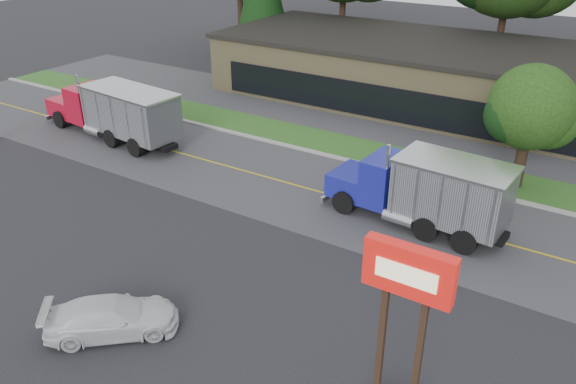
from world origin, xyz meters
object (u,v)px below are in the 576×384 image
Objects in this scene: dump_truck_red at (116,111)px; dump_truck_blue at (427,189)px; bilo_sign at (396,375)px; rally_car at (112,317)px.

dump_truck_red is 1.31× the size of dump_truck_blue.
bilo_sign reaches higher than dump_truck_blue.
rally_car is at bearing 67.07° from dump_truck_blue.
dump_truck_red is 2.51× the size of rally_car.
rally_car is at bearing 142.23° from dump_truck_red.
dump_truck_red reaches higher than rally_car.
dump_truck_red is at bearing 3.71° from dump_truck_blue.
dump_truck_red and dump_truck_blue have the same top height.
dump_truck_blue reaches higher than rally_car.
bilo_sign is 9.67m from rally_car.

